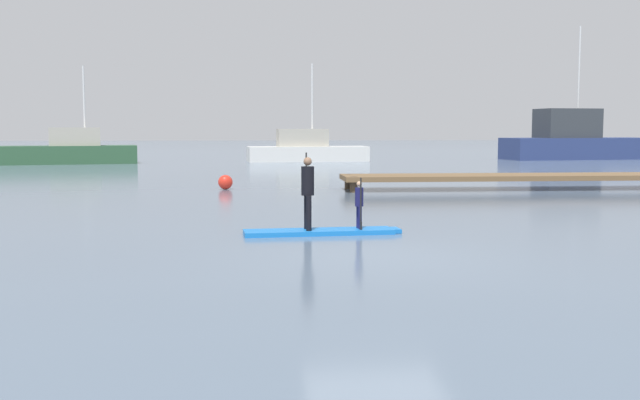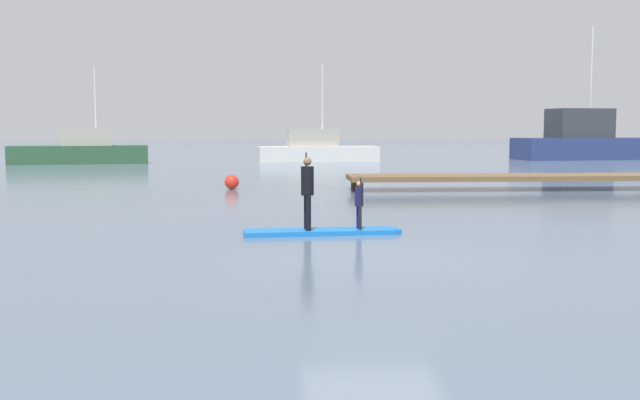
# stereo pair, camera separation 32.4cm
# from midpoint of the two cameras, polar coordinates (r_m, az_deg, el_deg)

# --- Properties ---
(ground_plane) EXTENTS (240.00, 240.00, 0.00)m
(ground_plane) POSITION_cam_midpoint_polar(r_m,az_deg,el_deg) (13.41, 4.70, -4.28)
(ground_plane) COLOR slate
(paddleboard_near) EXTENTS (3.40, 0.94, 0.10)m
(paddleboard_near) POSITION_cam_midpoint_polar(r_m,az_deg,el_deg) (16.14, 0.73, -2.42)
(paddleboard_near) COLOR blue
(paddleboard_near) RESTS_ON ground
(paddler_adult) EXTENTS (0.29, 0.49, 1.64)m
(paddler_adult) POSITION_cam_midpoint_polar(r_m,az_deg,el_deg) (16.00, -0.38, 0.89)
(paddler_adult) COLOR black
(paddler_adult) RESTS_ON paddleboard_near
(paddler_child_solo) EXTENTS (0.19, 0.37, 1.11)m
(paddler_child_solo) POSITION_cam_midpoint_polar(r_m,az_deg,el_deg) (16.20, 3.55, -0.18)
(paddler_child_solo) COLOR #19194C
(paddler_child_solo) RESTS_ON paddleboard_near
(fishing_boat_white_large) EXTENTS (10.96, 4.76, 9.43)m
(fishing_boat_white_large) POSITION_cam_midpoint_polar(r_m,az_deg,el_deg) (57.17, 19.62, 4.21)
(fishing_boat_white_large) COLOR navy
(fishing_boat_white_large) RESTS_ON ground
(fishing_boat_green_midground) EXTENTS (8.20, 3.04, 6.49)m
(fishing_boat_green_midground) POSITION_cam_midpoint_polar(r_m,az_deg,el_deg) (50.48, -0.07, 3.81)
(fishing_boat_green_midground) COLOR silver
(fishing_boat_green_midground) RESTS_ON ground
(motor_boat_small_navy) EXTENTS (8.62, 3.69, 6.09)m
(motor_boat_small_navy) POSITION_cam_midpoint_polar(r_m,az_deg,el_deg) (49.70, -17.48, 3.57)
(motor_boat_small_navy) COLOR #2D5638
(motor_boat_small_navy) RESTS_ON ground
(floating_dock) EXTENTS (12.71, 2.06, 0.55)m
(floating_dock) POSITION_cam_midpoint_polar(r_m,az_deg,el_deg) (28.63, 15.28, 1.66)
(floating_dock) COLOR brown
(floating_dock) RESTS_ON ground
(mooring_buoy_mid) EXTENTS (0.54, 0.54, 0.54)m
(mooring_buoy_mid) POSITION_cam_midpoint_polar(r_m,az_deg,el_deg) (27.99, -6.35, 1.36)
(mooring_buoy_mid) COLOR red
(mooring_buoy_mid) RESTS_ON ground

